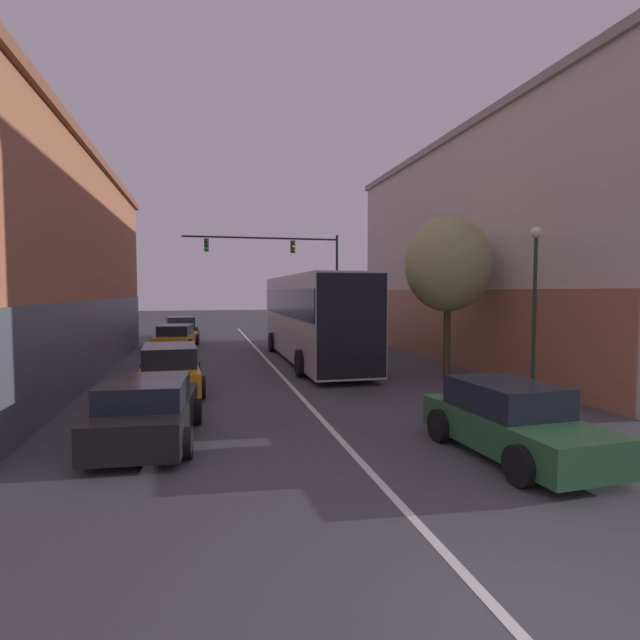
# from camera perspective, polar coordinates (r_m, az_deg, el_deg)

# --- Properties ---
(ground_plane) EXTENTS (160.00, 160.00, 0.00)m
(ground_plane) POSITION_cam_1_polar(r_m,az_deg,el_deg) (5.64, 22.26, -30.64)
(ground_plane) COLOR #424247
(lane_center_line) EXTENTS (0.14, 44.35, 0.01)m
(lane_center_line) POSITION_cam_1_polar(r_m,az_deg,el_deg) (20.39, -5.20, -5.52)
(lane_center_line) COLOR silver
(lane_center_line) RESTS_ON ground_plane
(building_right_storefront) EXTENTS (7.73, 21.04, 9.81)m
(building_right_storefront) POSITION_cam_1_polar(r_m,az_deg,el_deg) (24.61, 21.64, 7.49)
(building_right_storefront) COLOR beige
(building_right_storefront) RESTS_ON ground_plane
(bus) EXTENTS (2.78, 12.70, 3.79)m
(bus) POSITION_cam_1_polar(r_m,az_deg,el_deg) (22.17, -1.00, 0.70)
(bus) COLOR #B7B7BC
(bus) RESTS_ON ground_plane
(hatchback_foreground) EXTENTS (2.09, 4.12, 1.39)m
(hatchback_foreground) POSITION_cam_1_polar(r_m,az_deg,el_deg) (10.31, 21.04, -10.75)
(hatchback_foreground) COLOR #285633
(hatchback_foreground) RESTS_ON ground_plane
(parked_car_left_near) EXTENTS (2.45, 4.69, 1.29)m
(parked_car_left_near) POSITION_cam_1_polar(r_m,az_deg,el_deg) (28.63, -16.11, -1.86)
(parked_car_left_near) COLOR orange
(parked_car_left_near) RESTS_ON ground_plane
(parked_car_left_mid) EXTENTS (2.53, 4.13, 1.43)m
(parked_car_left_mid) POSITION_cam_1_polar(r_m,az_deg,el_deg) (34.60, -15.70, -0.89)
(parked_car_left_mid) COLOR black
(parked_car_left_mid) RESTS_ON ground_plane
(parked_car_left_far) EXTENTS (2.17, 4.71, 1.46)m
(parked_car_left_far) POSITION_cam_1_polar(r_m,az_deg,el_deg) (16.36, -16.77, -5.40)
(parked_car_left_far) COLOR orange
(parked_car_left_far) RESTS_ON ground_plane
(parked_car_left_distant) EXTENTS (2.20, 4.09, 1.33)m
(parked_car_left_distant) POSITION_cam_1_polar(r_m,az_deg,el_deg) (11.06, -19.17, -9.89)
(parked_car_left_distant) COLOR black
(parked_car_left_distant) RESTS_ON ground_plane
(traffic_signal_gantry) EXTENTS (10.04, 0.36, 6.83)m
(traffic_signal_gantry) POSITION_cam_1_polar(r_m,az_deg,el_deg) (32.67, -3.18, 6.64)
(traffic_signal_gantry) COLOR black
(traffic_signal_gantry) RESTS_ON ground_plane
(street_lamp) EXTENTS (0.32, 0.32, 4.92)m
(street_lamp) POSITION_cam_1_polar(r_m,az_deg,el_deg) (15.22, 23.32, 2.12)
(street_lamp) COLOR #233323
(street_lamp) RESTS_ON ground_plane
(street_tree_near) EXTENTS (3.08, 2.77, 5.79)m
(street_tree_near) POSITION_cam_1_polar(r_m,az_deg,el_deg) (18.31, 14.41, 6.17)
(street_tree_near) COLOR #4C3823
(street_tree_near) RESTS_ON ground_plane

